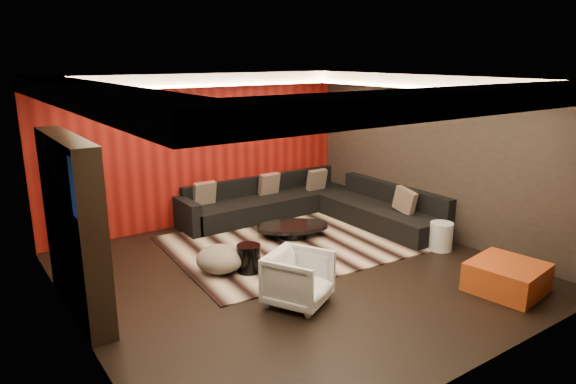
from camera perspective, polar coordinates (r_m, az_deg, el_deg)
floor at (r=7.65m, az=0.74°, el=-8.99°), size 6.00×6.00×0.02m
ceiling at (r=7.00m, az=0.82°, el=12.63°), size 6.00×6.00×0.02m
wall_back at (r=9.75m, az=-9.65°, el=4.72°), size 6.00×0.02×2.80m
wall_left at (r=6.02m, az=-23.20°, el=-2.62°), size 0.02×6.00×2.80m
wall_right at (r=9.24m, az=16.14°, el=3.79°), size 0.02×6.00×2.80m
red_feature_wall at (r=9.71m, az=-9.54°, el=4.68°), size 5.98×0.05×2.78m
soffit_back at (r=9.33m, az=-9.15°, el=12.27°), size 6.00×0.60×0.22m
soffit_front at (r=5.07m, az=19.22°, el=9.61°), size 6.00×0.60×0.22m
soffit_left at (r=5.86m, az=-21.51°, el=10.00°), size 0.60×4.80×0.22m
soffit_right at (r=8.86m, az=15.46°, el=11.81°), size 0.60×4.80×0.22m
cove_back at (r=9.03m, az=-8.16°, el=11.66°), size 4.80×0.08×0.04m
cove_front at (r=5.29m, az=16.14°, el=9.04°), size 4.80×0.08×0.04m
cove_left at (r=5.95m, az=-18.22°, el=9.48°), size 0.08×4.80×0.04m
cove_right at (r=8.60m, az=13.93°, el=11.23°), size 0.08×4.80×0.04m
tv_surround at (r=6.70m, az=-22.72°, el=-3.56°), size 0.30×2.00×2.20m
tv_screen at (r=6.63m, az=-21.68°, el=-0.46°), size 0.04×1.30×0.80m
tv_shelf at (r=6.86m, az=-21.08°, el=-6.52°), size 0.04×1.60×0.04m
rug at (r=8.76m, az=0.58°, el=-5.66°), size 4.19×3.26×0.02m
coffee_table at (r=8.99m, az=0.49°, el=-4.33°), size 1.67×1.67×0.21m
drum_stool at (r=7.57m, az=-4.38°, el=-7.35°), size 0.36×0.36×0.41m
striped_pouf at (r=7.62m, az=-7.52°, el=-7.38°), size 0.87×0.87×0.39m
white_side_table at (r=8.78m, az=16.64°, el=-4.74°), size 0.40×0.40×0.46m
orange_ottoman at (r=7.61m, az=23.15°, el=-8.69°), size 1.02×1.02×0.40m
armchair at (r=6.61m, az=1.18°, el=-9.62°), size 1.00×1.01×0.69m
sectional_sofa at (r=9.94m, az=2.60°, el=-1.64°), size 3.65×3.50×0.75m
throw_pillows at (r=9.83m, az=1.06°, el=0.36°), size 2.94×2.84×0.50m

